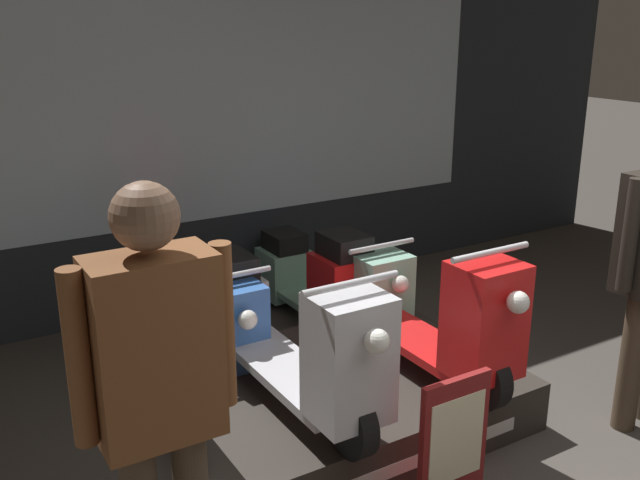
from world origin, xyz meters
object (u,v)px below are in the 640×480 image
object	(u,v)px
price_sign_board	(453,447)
scooter_backrow_1	(328,288)
scooter_display_left	(282,335)
scooter_backrow_0	(193,318)
person_left_browsing	(158,385)
scooter_display_right	(405,304)

from	to	relation	value
price_sign_board	scooter_backrow_1	bearing A→B (deg)	74.11
scooter_display_left	price_sign_board	world-z (taller)	scooter_display_left
scooter_backrow_0	person_left_browsing	world-z (taller)	person_left_browsing
person_left_browsing	scooter_backrow_1	bearing A→B (deg)	45.88
scooter_backrow_0	scooter_backrow_1	bearing A→B (deg)	0.00
scooter_backrow_0	price_sign_board	size ratio (longest dim) A/B	2.50
scooter_backrow_1	person_left_browsing	bearing A→B (deg)	-134.12
scooter_backrow_0	scooter_backrow_1	distance (m)	1.04
scooter_display_right	scooter_backrow_0	distance (m)	1.44
scooter_display_right	scooter_backrow_0	world-z (taller)	scooter_display_right
scooter_display_left	scooter_backrow_0	world-z (taller)	scooter_display_left
person_left_browsing	price_sign_board	xyz separation A→B (m)	(1.33, -0.05, -0.67)
scooter_display_left	scooter_backrow_1	bearing A→B (deg)	48.47
scooter_display_right	person_left_browsing	bearing A→B (deg)	-153.37
scooter_display_left	price_sign_board	xyz separation A→B (m)	(0.38, -0.94, -0.28)
scooter_display_right	price_sign_board	world-z (taller)	scooter_display_right
scooter_backrow_0	scooter_display_right	bearing A→B (deg)	-49.95
scooter_backrow_1	price_sign_board	distance (m)	2.09
scooter_backrow_1	person_left_browsing	xyz separation A→B (m)	(-1.90, -1.96, 0.69)
scooter_display_left	scooter_backrow_0	size ratio (longest dim) A/B	1.00
scooter_display_right	price_sign_board	bearing A→B (deg)	-114.98
scooter_backrow_1	scooter_display_right	bearing A→B (deg)	-97.24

